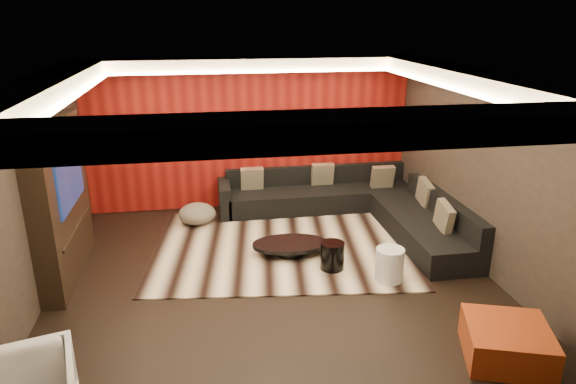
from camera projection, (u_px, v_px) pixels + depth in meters
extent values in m
cube|color=black|center=(274.00, 278.00, 7.24)|extent=(6.00, 6.00, 0.02)
cube|color=silver|center=(272.00, 74.00, 6.32)|extent=(6.00, 6.00, 0.02)
cube|color=black|center=(250.00, 134.00, 9.58)|extent=(6.00, 0.02, 2.80)
cube|color=black|center=(31.00, 196.00, 6.30)|extent=(0.02, 6.00, 2.80)
cube|color=black|center=(484.00, 172.00, 7.26)|extent=(0.02, 6.00, 2.80)
cube|color=#6B0C0A|center=(251.00, 134.00, 9.55)|extent=(5.98, 0.05, 2.78)
cube|color=silver|center=(250.00, 64.00, 8.87)|extent=(6.00, 0.60, 0.22)
cube|color=silver|center=(323.00, 130.00, 3.84)|extent=(6.00, 0.60, 0.22)
cube|color=silver|center=(41.00, 89.00, 5.93)|extent=(0.60, 4.80, 0.22)
cube|color=silver|center=(474.00, 80.00, 6.79)|extent=(0.60, 4.80, 0.22)
cube|color=#FFD899|center=(253.00, 72.00, 8.58)|extent=(4.80, 0.08, 0.04)
cube|color=#FFD899|center=(313.00, 132.00, 4.19)|extent=(4.80, 0.08, 0.04)
cube|color=#FFD899|center=(73.00, 96.00, 6.01)|extent=(0.08, 4.80, 0.04)
cube|color=#FFD899|center=(449.00, 87.00, 6.76)|extent=(0.08, 4.80, 0.04)
cube|color=black|center=(60.00, 201.00, 6.98)|extent=(0.30, 2.00, 2.20)
cube|color=black|center=(69.00, 176.00, 6.89)|extent=(0.04, 1.30, 0.80)
cube|color=black|center=(77.00, 228.00, 7.14)|extent=(0.04, 1.60, 0.04)
cube|color=beige|center=(282.00, 247.00, 8.15)|extent=(4.33, 3.46, 0.02)
cylinder|color=black|center=(290.00, 248.00, 7.87)|extent=(1.20, 1.20, 0.19)
cylinder|color=black|center=(332.00, 256.00, 7.38)|extent=(0.44, 0.44, 0.41)
ellipsoid|color=#BBAC91|center=(197.00, 214.00, 9.00)|extent=(0.79, 0.79, 0.36)
cylinder|color=silver|center=(389.00, 265.00, 7.07)|extent=(0.51, 0.51, 0.48)
cube|color=#8E3B12|center=(507.00, 342.00, 5.49)|extent=(1.09, 1.09, 0.38)
cube|color=black|center=(320.00, 198.00, 9.75)|extent=(3.50, 0.90, 0.40)
cube|color=black|center=(316.00, 174.00, 9.95)|extent=(3.50, 0.20, 0.35)
cube|color=black|center=(422.00, 230.00, 8.33)|extent=(0.90, 2.60, 0.40)
cube|color=black|center=(445.00, 207.00, 8.26)|extent=(0.20, 2.60, 0.35)
cube|color=black|center=(225.00, 199.00, 9.43)|extent=(0.20, 0.90, 0.60)
cube|color=tan|center=(322.00, 174.00, 9.79)|extent=(0.42, 0.20, 0.44)
cube|color=tan|center=(252.00, 179.00, 9.53)|extent=(0.42, 0.20, 0.44)
cube|color=tan|center=(383.00, 177.00, 9.64)|extent=(0.42, 0.20, 0.44)
cube|color=tan|center=(444.00, 217.00, 7.73)|extent=(0.12, 0.50, 0.50)
cube|color=tan|center=(425.00, 193.00, 8.78)|extent=(0.12, 0.50, 0.50)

